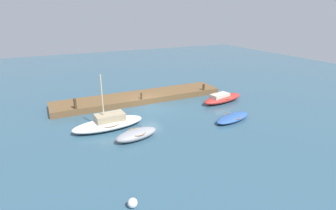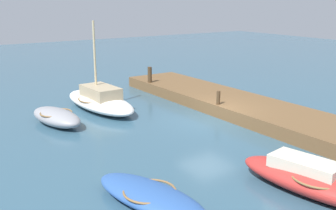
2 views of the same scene
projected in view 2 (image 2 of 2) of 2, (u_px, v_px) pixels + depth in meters
ground_plane at (208, 121)px, 20.53m from camera, size 84.00×84.00×0.00m
dock_platform at (245, 107)px, 21.81m from camera, size 19.28×3.64×0.65m
sailboat_white at (100, 100)px, 22.56m from camera, size 6.32×2.64×4.85m
motorboat_red at (318, 181)px, 12.73m from camera, size 5.69×2.73×1.06m
rowboat_blue at (150, 196)px, 12.14m from camera, size 4.46×2.50×0.57m
rowboat_grey at (56, 117)px, 19.78m from camera, size 3.81×2.15×0.80m
mooring_post_mid_west at (218, 98)px, 21.09m from camera, size 0.19×0.19×0.72m
mooring_post_mid_east at (150, 75)px, 26.56m from camera, size 0.27×0.27×1.02m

